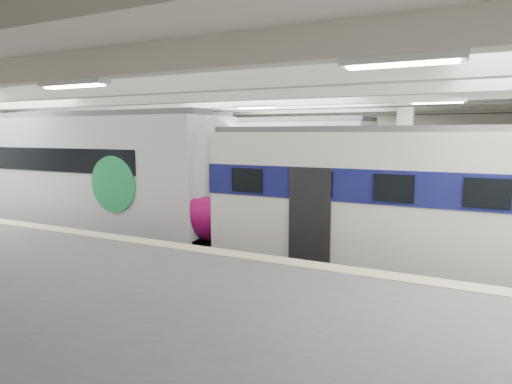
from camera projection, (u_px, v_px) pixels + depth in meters
The scene contains 4 objects.
station_hall at pixel (199, 160), 12.21m from camera, with size 36.00×24.00×5.75m.
modern_emu at pixel (94, 176), 16.47m from camera, with size 14.93×3.08×4.76m.
older_rer at pixel (439, 203), 11.16m from camera, with size 12.57×2.78×4.19m.
far_train at pixel (215, 167), 20.46m from camera, with size 14.72×3.48×4.64m.
Camera 1 is at (6.82, -12.01, 4.00)m, focal length 30.00 mm.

